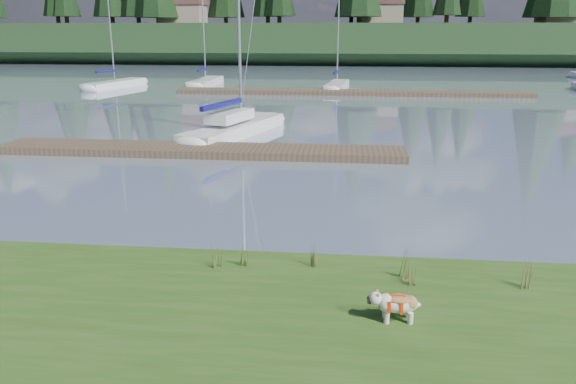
# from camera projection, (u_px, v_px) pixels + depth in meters

# --- Properties ---
(ground) EXTENTS (200.00, 200.00, 0.00)m
(ground) POSITION_uv_depth(u_px,v_px,m) (324.00, 94.00, 41.78)
(ground) COLOR #8091A7
(ground) RESTS_ON ground
(ridge) EXTENTS (200.00, 20.00, 5.00)m
(ridge) POSITION_uv_depth(u_px,v_px,m) (337.00, 43.00, 82.10)
(ridge) COLOR black
(ridge) RESTS_ON ground
(bulldog) EXTENTS (0.82, 0.38, 0.49)m
(bulldog) POSITION_uv_depth(u_px,v_px,m) (397.00, 303.00, 8.81)
(bulldog) COLOR silver
(bulldog) RESTS_ON bank
(sailboat_main) EXTENTS (4.09, 8.33, 11.91)m
(sailboat_main) POSITION_uv_depth(u_px,v_px,m) (241.00, 124.00, 26.34)
(sailboat_main) COLOR silver
(sailboat_main) RESTS_ON ground
(dock_near) EXTENTS (16.00, 2.00, 0.30)m
(dock_near) POSITION_uv_depth(u_px,v_px,m) (200.00, 150.00, 22.10)
(dock_near) COLOR #4C3D2C
(dock_near) RESTS_ON ground
(dock_far) EXTENTS (26.00, 2.20, 0.30)m
(dock_far) POSITION_uv_depth(u_px,v_px,m) (351.00, 92.00, 41.54)
(dock_far) COLOR #4C3D2C
(dock_far) RESTS_ON ground
(sailboat_bg_0) EXTENTS (3.33, 7.72, 11.04)m
(sailboat_bg_0) POSITION_uv_depth(u_px,v_px,m) (120.00, 83.00, 46.68)
(sailboat_bg_0) COLOR silver
(sailboat_bg_0) RESTS_ON ground
(sailboat_bg_1) EXTENTS (1.64, 7.55, 11.28)m
(sailboat_bg_1) POSITION_uv_depth(u_px,v_px,m) (208.00, 81.00, 48.32)
(sailboat_bg_1) COLOR silver
(sailboat_bg_1) RESTS_ON ground
(sailboat_bg_2) EXTENTS (2.02, 6.52, 9.81)m
(sailboat_bg_2) POSITION_uv_depth(u_px,v_px,m) (338.00, 85.00, 45.32)
(sailboat_bg_2) COLOR silver
(sailboat_bg_2) RESTS_ON ground
(weed_0) EXTENTS (0.17, 0.14, 0.56)m
(weed_0) POSITION_uv_depth(u_px,v_px,m) (245.00, 255.00, 10.83)
(weed_0) COLOR #475B23
(weed_0) RESTS_ON bank
(weed_1) EXTENTS (0.17, 0.14, 0.50)m
(weed_1) POSITION_uv_depth(u_px,v_px,m) (314.00, 256.00, 10.83)
(weed_1) COLOR #475B23
(weed_1) RESTS_ON bank
(weed_2) EXTENTS (0.17, 0.14, 0.61)m
(weed_2) POSITION_uv_depth(u_px,v_px,m) (404.00, 265.00, 10.32)
(weed_2) COLOR #475B23
(weed_2) RESTS_ON bank
(weed_3) EXTENTS (0.17, 0.14, 0.65)m
(weed_3) POSITION_uv_depth(u_px,v_px,m) (217.00, 255.00, 10.77)
(weed_3) COLOR #475B23
(weed_3) RESTS_ON bank
(weed_4) EXTENTS (0.17, 0.14, 0.49)m
(weed_4) POSITION_uv_depth(u_px,v_px,m) (412.00, 274.00, 10.08)
(weed_4) COLOR #475B23
(weed_4) RESTS_ON bank
(weed_5) EXTENTS (0.17, 0.14, 0.70)m
(weed_5) POSITION_uv_depth(u_px,v_px,m) (527.00, 273.00, 9.92)
(weed_5) COLOR #475B23
(weed_5) RESTS_ON bank
(mud_lip) EXTENTS (60.00, 0.50, 0.14)m
(mud_lip) POSITION_uv_depth(u_px,v_px,m) (260.00, 266.00, 11.62)
(mud_lip) COLOR #33281C
(mud_lip) RESTS_ON ground
(house_0) EXTENTS (6.30, 5.30, 4.65)m
(house_0) POSITION_uv_depth(u_px,v_px,m) (183.00, 9.00, 80.05)
(house_0) COLOR gray
(house_0) RESTS_ON ridge
(house_1) EXTENTS (6.30, 5.30, 4.65)m
(house_1) POSITION_uv_depth(u_px,v_px,m) (380.00, 8.00, 78.23)
(house_1) COLOR gray
(house_1) RESTS_ON ridge
(house_2) EXTENTS (6.30, 5.30, 4.65)m
(house_2) POSITION_uv_depth(u_px,v_px,m) (565.00, 7.00, 73.95)
(house_2) COLOR gray
(house_2) RESTS_ON ridge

